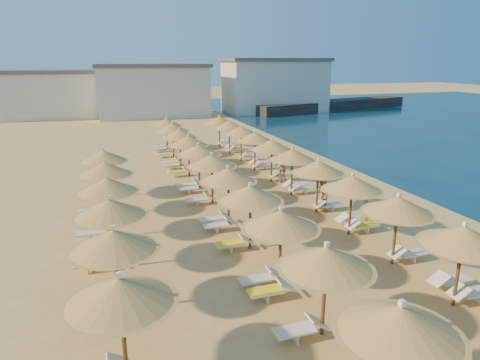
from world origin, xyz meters
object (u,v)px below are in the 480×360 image
object	(u,v)px
parasol_row_east	(305,161)
beachgoer_c	(282,168)
parasol_row_west	(219,168)
beachgoer_b	(322,195)
jetty	(333,105)
beachgoer_a	(364,211)

from	to	relation	value
parasol_row_east	beachgoer_c	size ratio (longest dim) A/B	19.50
parasol_row_west	beachgoer_c	world-z (taller)	parasol_row_west
parasol_row_east	parasol_row_west	xyz separation A→B (m)	(-4.90, 0.00, 0.00)
parasol_row_west	beachgoer_b	bearing A→B (deg)	-16.37
jetty	beachgoer_a	xyz separation A→B (m)	(-24.75, -45.23, 0.12)
parasol_row_east	parasol_row_west	bearing A→B (deg)	180.00
jetty	beachgoer_c	xyz separation A→B (m)	(-25.23, -36.58, 0.22)
parasol_row_east	beachgoer_c	bearing A→B (deg)	82.05
beachgoer_a	beachgoer_c	size ratio (longest dim) A/B	0.90
parasol_row_east	parasol_row_west	world-z (taller)	same
jetty	beachgoer_b	distance (m)	49.55
beachgoer_b	beachgoer_a	distance (m)	2.86
jetty	beachgoer_c	bearing A→B (deg)	-139.41
jetty	parasol_row_east	xyz separation A→B (m)	(-25.84, -40.94, 1.68)
parasol_row_east	beachgoer_b	xyz separation A→B (m)	(0.34, -1.54, -1.52)
beachgoer_c	beachgoer_b	bearing A→B (deg)	-71.46
jetty	parasol_row_west	bearing A→B (deg)	-141.71
parasol_row_east	parasol_row_west	size ratio (longest dim) A/B	1.00
parasol_row_west	beachgoer_c	xyz separation A→B (m)	(5.51, 4.36, -1.47)
parasol_row_west	beachgoer_a	world-z (taller)	parasol_row_west
jetty	parasol_row_west	distance (m)	51.22
beachgoer_b	beachgoer_c	xyz separation A→B (m)	(0.27, 5.90, 0.05)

